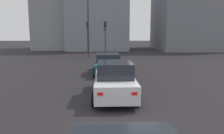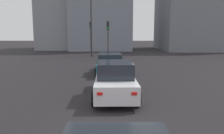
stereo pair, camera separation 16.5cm
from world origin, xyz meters
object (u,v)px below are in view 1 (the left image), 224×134
Objects in this scene: traffic_light_near_left at (88,31)px; street_lamp_kerbside at (88,16)px; traffic_light_near_right at (105,32)px; car_teal_lead at (108,64)px; car_white_second at (114,80)px.

street_lamp_kerbside is (-1.96, -0.28, 1.80)m from traffic_light_near_left.
street_lamp_kerbside is at bearing -136.01° from traffic_light_near_right.
traffic_light_near_right is 3.65m from street_lamp_kerbside.
traffic_light_near_left is at bearing 8.10° from street_lamp_kerbside.
street_lamp_kerbside is at bearing 7.51° from traffic_light_near_left.
car_white_second reaches higher than car_teal_lead.
traffic_light_near_right reaches higher than car_white_second.
car_white_second is at bearing -171.04° from street_lamp_kerbside.
traffic_light_near_left reaches higher than traffic_light_near_right.
car_white_second is 1.03× the size of traffic_light_near_left.
car_white_second is 1.08× the size of traffic_light_near_right.
car_white_second is 19.65m from traffic_light_near_left.
car_white_second is at bearing 8.28° from traffic_light_near_left.
traffic_light_near_left is (13.16, 2.68, 2.41)m from car_teal_lead.
traffic_light_near_left is at bearing 7.28° from car_white_second.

